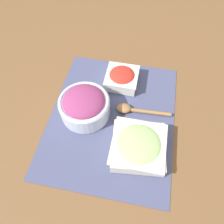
# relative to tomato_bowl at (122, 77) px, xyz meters

# --- Properties ---
(ground_plane) EXTENTS (3.00, 3.00, 0.00)m
(ground_plane) POSITION_rel_tomato_bowl_xyz_m (0.15, -0.01, -0.03)
(ground_plane) COLOR brown
(placemat) EXTENTS (0.51, 0.40, 0.00)m
(placemat) POSITION_rel_tomato_bowl_xyz_m (0.15, -0.01, -0.03)
(placemat) COLOR #474C70
(placemat) RESTS_ON ground_plane
(tomato_bowl) EXTENTS (0.11, 0.11, 0.05)m
(tomato_bowl) POSITION_rel_tomato_bowl_xyz_m (0.00, 0.00, 0.00)
(tomato_bowl) COLOR white
(tomato_bowl) RESTS_ON placemat
(onion_bowl) EXTENTS (0.16, 0.16, 0.09)m
(onion_bowl) POSITION_rel_tomato_bowl_xyz_m (0.16, -0.09, 0.02)
(onion_bowl) COLOR silver
(onion_bowl) RESTS_ON placemat
(cucumber_bowl) EXTENTS (0.17, 0.17, 0.06)m
(cucumber_bowl) POSITION_rel_tomato_bowl_xyz_m (0.25, 0.09, 0.00)
(cucumber_bowl) COLOR silver
(cucumber_bowl) RESTS_ON placemat
(wooden_spoon) EXTENTS (0.04, 0.18, 0.02)m
(wooden_spoon) POSITION_rel_tomato_bowl_xyz_m (0.12, 0.06, -0.02)
(wooden_spoon) COLOR #9E7042
(wooden_spoon) RESTS_ON placemat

